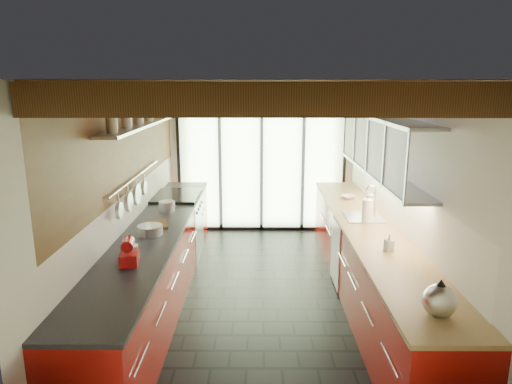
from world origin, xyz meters
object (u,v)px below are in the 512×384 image
stand_mixer (129,253)px  paper_towel (367,211)px  bowl (348,197)px  soap_bottle (389,243)px  kettle (440,299)px

stand_mixer → paper_towel: (2.54, 1.31, 0.04)m
stand_mixer → bowl: (2.54, 2.48, -0.08)m
bowl → soap_bottle: bearing=-90.0°
kettle → soap_bottle: (0.00, 1.31, -0.04)m
stand_mixer → soap_bottle: bearing=7.6°
paper_towel → soap_bottle: bearing=-90.0°
bowl → kettle: bearing=-90.0°
kettle → bowl: bearing=90.0°
kettle → bowl: kettle is taller
soap_bottle → bowl: soap_bottle is taller
kettle → paper_towel: 2.28m
stand_mixer → bowl: 3.55m
soap_bottle → paper_towel: bearing=90.0°
soap_bottle → kettle: bearing=-90.0°
stand_mixer → kettle: bearing=-21.0°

